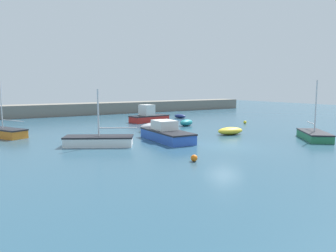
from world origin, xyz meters
TOP-DOWN VIEW (x-y plane):
  - ground_plane at (0.00, 0.00)m, footprint 120.00×120.00m
  - harbor_breakwater at (0.00, 33.20)m, footprint 62.84×3.93m
  - fishing_dinghy_green at (4.98, 12.03)m, footprint 2.38×1.87m
  - motorboat_with_cabin at (-2.47, 4.53)m, footprint 2.64×6.32m
  - rowboat_blue_near at (4.52, 4.18)m, footprint 2.78×1.70m
  - sailboat_short_mast at (-8.20, 5.14)m, footprint 5.44×4.20m
  - cabin_cruiser_white at (3.24, 17.96)m, footprint 5.30×2.75m
  - rowboat_white_midwater at (-0.38, 10.37)m, footprint 3.58×1.80m
  - sailboat_twin_hulled at (-13.96, 14.03)m, footprint 3.74×5.42m
  - dinghy_near_pier at (9.49, 19.94)m, footprint 1.45×2.13m
  - sailboat_tall_mast at (8.62, -1.87)m, footprint 4.34×4.71m
  - mooring_buoy_yellow at (12.23, 9.86)m, footprint 0.38×0.38m
  - mooring_buoy_orange at (-5.13, -2.97)m, footprint 0.42×0.42m

SIDE VIEW (x-z plane):
  - ground_plane at x=0.00m, z-range -0.20..0.00m
  - mooring_buoy_yellow at x=12.23m, z-range 0.00..0.38m
  - mooring_buoy_orange at x=-5.13m, z-range 0.00..0.42m
  - dinghy_near_pier at x=9.49m, z-range 0.00..0.57m
  - rowboat_blue_near at x=4.52m, z-range 0.00..0.71m
  - fishing_dinghy_green at x=4.98m, z-range 0.00..0.75m
  - sailboat_tall_mast at x=8.62m, z-range -2.18..2.93m
  - sailboat_short_mast at x=-8.20m, z-range -1.78..2.60m
  - sailboat_twin_hulled at x=-13.96m, z-range -2.06..2.91m
  - rowboat_white_midwater at x=-0.38m, z-range 0.00..0.86m
  - motorboat_with_cabin at x=-2.47m, z-range -0.24..1.45m
  - cabin_cruiser_white at x=3.24m, z-range -0.37..1.86m
  - harbor_breakwater at x=0.00m, z-range 0.00..1.83m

